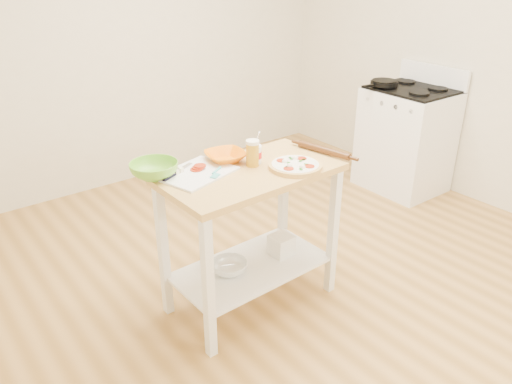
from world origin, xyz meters
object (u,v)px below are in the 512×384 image
object	(u,v)px
shelf_glass_bowl	(229,267)
knife	(174,174)
shelf_bin	(281,245)
green_bowl	(154,170)
skillet	(384,83)
spatula	(216,173)
yogurt_tub	(254,154)
pizza	(295,165)
rolling_pin	(324,150)
orange_bowl	(225,157)
prep_island	(251,211)
gas_stove	(406,139)
cutting_board	(196,173)
beer_pint	(253,153)

from	to	relation	value
shelf_glass_bowl	knife	bearing A→B (deg)	146.83
shelf_glass_bowl	shelf_bin	world-z (taller)	shelf_bin
green_bowl	shelf_bin	size ratio (longest dim) A/B	1.98
skillet	shelf_bin	xyz separation A→B (m)	(-1.77, -0.70, -0.65)
skillet	spatula	size ratio (longest dim) A/B	2.93
yogurt_tub	spatula	bearing A→B (deg)	-177.03
pizza	rolling_pin	size ratio (longest dim) A/B	0.84
orange_bowl	shelf_glass_bowl	distance (m)	0.67
skillet	prep_island	bearing A→B (deg)	-155.13
spatula	yogurt_tub	size ratio (longest dim) A/B	0.67
gas_stove	spatula	world-z (taller)	gas_stove
cutting_board	shelf_bin	distance (m)	0.79
spatula	orange_bowl	world-z (taller)	orange_bowl
yogurt_tub	beer_pint	bearing A→B (deg)	-139.56
yogurt_tub	rolling_pin	bearing A→B (deg)	-18.53
prep_island	rolling_pin	xyz separation A→B (m)	(0.51, -0.07, 0.28)
skillet	yogurt_tub	distance (m)	2.02
knife	pizza	bearing A→B (deg)	-52.16
beer_pint	shelf_glass_bowl	world-z (taller)	beer_pint
orange_bowl	rolling_pin	size ratio (longest dim) A/B	0.63
pizza	knife	world-z (taller)	pizza
yogurt_tub	shelf_bin	distance (m)	0.65
knife	green_bowl	bearing A→B (deg)	116.46
rolling_pin	green_bowl	bearing A→B (deg)	161.65
green_bowl	cutting_board	bearing A→B (deg)	-28.37
beer_pint	yogurt_tub	distance (m)	0.05
spatula	green_bowl	bearing A→B (deg)	114.62
cutting_board	knife	bearing A→B (deg)	145.92
cutting_board	green_bowl	bearing A→B (deg)	136.53
beer_pint	shelf_bin	size ratio (longest dim) A/B	1.15
orange_bowl	shelf_bin	world-z (taller)	orange_bowl
yogurt_tub	prep_island	bearing A→B (deg)	-137.91
skillet	cutting_board	xyz separation A→B (m)	(-2.27, -0.54, -0.07)
knife	orange_bowl	distance (m)	0.35
pizza	rolling_pin	bearing A→B (deg)	11.72
knife	shelf_bin	world-z (taller)	knife
gas_stove	yogurt_tub	distance (m)	2.18
green_bowl	pizza	bearing A→B (deg)	-29.18
knife	rolling_pin	world-z (taller)	rolling_pin
rolling_pin	beer_pint	bearing A→B (deg)	165.64
rolling_pin	shelf_bin	world-z (taller)	rolling_pin
pizza	green_bowl	size ratio (longest dim) A/B	1.16
orange_bowl	green_bowl	size ratio (longest dim) A/B	0.88
orange_bowl	rolling_pin	distance (m)	0.60
spatula	shelf_bin	xyz separation A→B (m)	(0.43, -0.07, -0.59)
green_bowl	spatula	bearing A→B (deg)	-35.51
prep_island	beer_pint	size ratio (longest dim) A/B	6.74
rolling_pin	prep_island	bearing A→B (deg)	172.03
prep_island	knife	distance (m)	0.51
rolling_pin	shelf_glass_bowl	distance (m)	0.91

